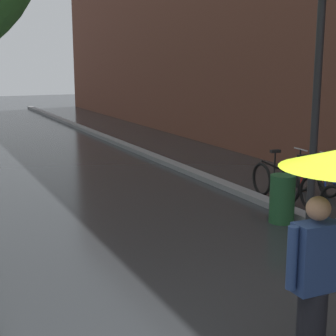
{
  "coord_description": "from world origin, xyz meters",
  "views": [
    {
      "loc": [
        -2.81,
        -3.58,
        2.78
      ],
      "look_at": [
        0.19,
        2.6,
        1.35
      ],
      "focal_mm": 54.81,
      "sensor_mm": 36.0,
      "label": 1
    }
  ],
  "objects_px": {
    "parked_bicycle_1": "(333,189)",
    "parked_bicycle_3": "(282,176)",
    "parked_bicycle_2": "(309,182)",
    "street_lamp_post": "(317,89)",
    "litter_bin": "(282,199)"
  },
  "relations": [
    {
      "from": "street_lamp_post",
      "to": "litter_bin",
      "type": "xyz_separation_m",
      "value": [
        0.16,
        0.9,
        -1.95
      ]
    },
    {
      "from": "parked_bicycle_2",
      "to": "street_lamp_post",
      "type": "height_order",
      "value": "street_lamp_post"
    },
    {
      "from": "parked_bicycle_1",
      "to": "parked_bicycle_3",
      "type": "height_order",
      "value": "same"
    },
    {
      "from": "parked_bicycle_2",
      "to": "parked_bicycle_1",
      "type": "bearing_deg",
      "value": -89.37
    },
    {
      "from": "parked_bicycle_2",
      "to": "parked_bicycle_3",
      "type": "xyz_separation_m",
      "value": [
        -0.14,
        0.69,
        0.0
      ]
    },
    {
      "from": "parked_bicycle_1",
      "to": "litter_bin",
      "type": "relative_size",
      "value": 1.29
    },
    {
      "from": "parked_bicycle_3",
      "to": "street_lamp_post",
      "type": "height_order",
      "value": "street_lamp_post"
    },
    {
      "from": "litter_bin",
      "to": "street_lamp_post",
      "type": "bearing_deg",
      "value": -100.31
    },
    {
      "from": "parked_bicycle_1",
      "to": "litter_bin",
      "type": "height_order",
      "value": "parked_bicycle_1"
    },
    {
      "from": "parked_bicycle_2",
      "to": "street_lamp_post",
      "type": "xyz_separation_m",
      "value": [
        -1.59,
        -1.83,
        2.0
      ]
    },
    {
      "from": "parked_bicycle_2",
      "to": "street_lamp_post",
      "type": "relative_size",
      "value": 0.27
    },
    {
      "from": "parked_bicycle_1",
      "to": "litter_bin",
      "type": "distance_m",
      "value": 1.46
    },
    {
      "from": "parked_bicycle_2",
      "to": "parked_bicycle_3",
      "type": "distance_m",
      "value": 0.71
    },
    {
      "from": "parked_bicycle_1",
      "to": "parked_bicycle_3",
      "type": "relative_size",
      "value": 0.97
    },
    {
      "from": "litter_bin",
      "to": "parked_bicycle_1",
      "type": "bearing_deg",
      "value": 11.23
    }
  ]
}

